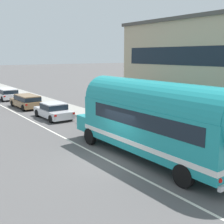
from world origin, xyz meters
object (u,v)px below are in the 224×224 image
at_px(car_second, 27,100).
at_px(car_lead, 54,110).
at_px(painted_bus, 159,118).
at_px(car_third, 7,93).

bearing_deg(car_second, car_lead, -88.36).
relative_size(painted_bus, car_lead, 2.68).
distance_m(painted_bus, car_third, 26.02).
height_order(car_lead, car_second, same).
distance_m(painted_bus, car_lead, 12.75).
height_order(painted_bus, car_second, painted_bus).
bearing_deg(painted_bus, car_lead, 89.91).
xyz_separation_m(car_lead, car_second, (-0.18, 6.24, 0.06)).
bearing_deg(car_third, painted_bus, -89.67).
bearing_deg(car_lead, painted_bus, -90.09).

